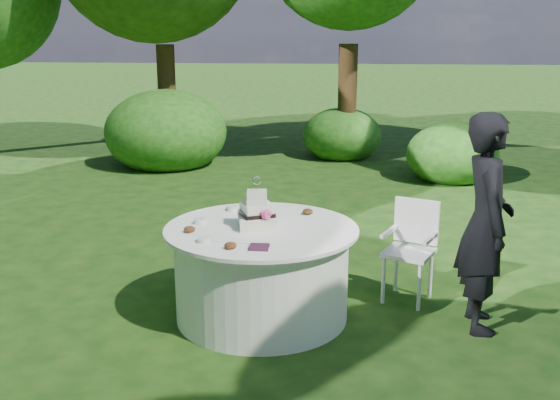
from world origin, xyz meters
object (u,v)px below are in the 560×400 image
object	(u,v)px
napkins	(259,247)
cake	(257,214)
table	(262,272)
chair	(412,242)
guest	(486,223)

from	to	relation	value
napkins	cake	bearing A→B (deg)	98.96
napkins	table	world-z (taller)	napkins
table	chair	size ratio (longest dim) A/B	1.78
table	cake	distance (m)	0.50
table	chair	bearing A→B (deg)	22.42
guest	chair	world-z (taller)	guest
guest	table	bearing A→B (deg)	89.24
table	napkins	bearing A→B (deg)	-84.54
napkins	chair	world-z (taller)	chair
napkins	cake	xyz separation A→B (m)	(-0.08, 0.51, 0.10)
napkins	guest	distance (m)	1.77
table	chair	distance (m)	1.36
guest	napkins	bearing A→B (deg)	106.11
napkins	table	xyz separation A→B (m)	(-0.05, 0.51, -0.39)
guest	chair	xyz separation A→B (m)	(-0.50, 0.52, -0.34)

